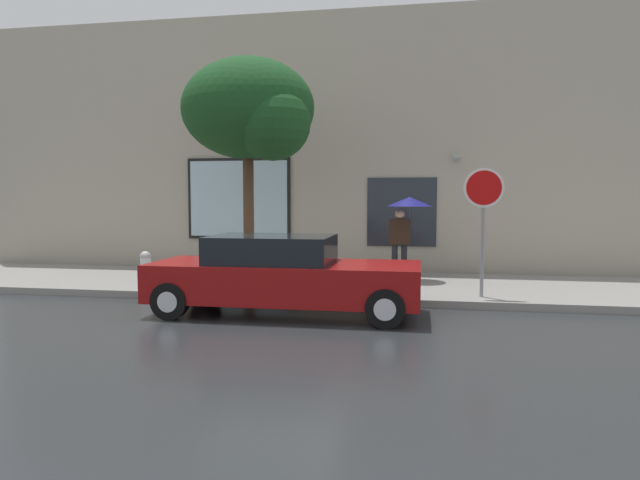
{
  "coord_description": "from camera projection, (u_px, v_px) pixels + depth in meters",
  "views": [
    {
      "loc": [
        2.66,
        -9.61,
        2.07
      ],
      "look_at": [
        0.61,
        1.8,
        1.2
      ],
      "focal_mm": 31.56,
      "sensor_mm": 36.0,
      "label": 1
    }
  ],
  "objects": [
    {
      "name": "parked_car",
      "position": [
        283.0,
        275.0,
        10.0
      ],
      "size": [
        4.75,
        1.83,
        1.4
      ],
      "color": "maroon",
      "rests_on": "ground"
    },
    {
      "name": "pedestrian_with_umbrella",
      "position": [
        406.0,
        213.0,
        13.06
      ],
      "size": [
        1.04,
        1.04,
        1.95
      ],
      "color": "black",
      "rests_on": "sidewalk"
    },
    {
      "name": "building_facade",
      "position": [
        321.0,
        146.0,
        15.2
      ],
      "size": [
        20.0,
        0.67,
        7.0
      ],
      "color": "#B2A893",
      "rests_on": "ground"
    },
    {
      "name": "fire_hydrant",
      "position": [
        146.0,
        269.0,
        12.2
      ],
      "size": [
        0.3,
        0.44,
        0.77
      ],
      "color": "white",
      "rests_on": "sidewalk"
    },
    {
      "name": "ground_plane",
      "position": [
        269.0,
        314.0,
        10.06
      ],
      "size": [
        60.0,
        60.0,
        0.0
      ],
      "primitive_type": "plane",
      "color": "#282B2D"
    },
    {
      "name": "street_tree",
      "position": [
        253.0,
        112.0,
        12.11
      ],
      "size": [
        2.92,
        2.48,
        4.96
      ],
      "color": "#4C3823",
      "rests_on": "sidewalk"
    },
    {
      "name": "stop_sign",
      "position": [
        483.0,
        206.0,
        10.78
      ],
      "size": [
        0.76,
        0.1,
        2.49
      ],
      "color": "gray",
      "rests_on": "sidewalk"
    },
    {
      "name": "sidewalk",
      "position": [
        303.0,
        284.0,
        13.0
      ],
      "size": [
        20.0,
        4.0,
        0.15
      ],
      "primitive_type": "cube",
      "color": "gray",
      "rests_on": "ground"
    }
  ]
}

